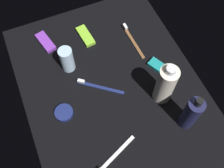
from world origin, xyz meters
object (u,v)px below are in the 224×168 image
object	(u,v)px
lotion_bottle	(191,113)
bodywash_bottle	(165,85)
deodorant_stick	(67,60)
toothbrush_white	(112,158)
cream_tin_left	(64,113)
snack_bar_purple	(46,42)
snack_bar_teal	(161,69)
toothbrush_navy	(98,86)
snack_bar_lime	(85,36)
toothbrush_brown	(132,39)

from	to	relation	value
lotion_bottle	bodywash_bottle	xyz separation A→B (cm)	(12.01, 3.02, 1.05)
lotion_bottle	deodorant_stick	bearing A→B (deg)	39.12
toothbrush_white	cream_tin_left	size ratio (longest dim) A/B	2.63
snack_bar_purple	lotion_bottle	bearing A→B (deg)	-159.62
bodywash_bottle	snack_bar_teal	distance (cm)	13.98
deodorant_stick	toothbrush_navy	distance (cm)	15.04
snack_bar_purple	snack_bar_lime	xyz separation A→B (cm)	(-3.43, -15.96, 0.00)
deodorant_stick	snack_bar_purple	world-z (taller)	deodorant_stick
toothbrush_white	toothbrush_navy	size ratio (longest dim) A/B	1.15
lotion_bottle	toothbrush_brown	bearing A→B (deg)	2.96
toothbrush_white	snack_bar_purple	distance (cm)	53.61
deodorant_stick	snack_bar_lime	world-z (taller)	deodorant_stick
lotion_bottle	toothbrush_navy	size ratio (longest dim) A/B	1.22
snack_bar_lime	toothbrush_navy	bearing A→B (deg)	164.40
lotion_bottle	snack_bar_teal	size ratio (longest dim) A/B	1.75
snack_bar_purple	bodywash_bottle	bearing A→B (deg)	-154.82
deodorant_stick	toothbrush_brown	size ratio (longest dim) A/B	0.60
lotion_bottle	toothbrush_white	xyz separation A→B (cm)	(-1.68, 28.15, -7.36)
lotion_bottle	toothbrush_brown	world-z (taller)	lotion_bottle
bodywash_bottle	deodorant_stick	world-z (taller)	bodywash_bottle
toothbrush_navy	bodywash_bottle	bearing A→B (deg)	-122.10
bodywash_bottle	deodorant_stick	size ratio (longest dim) A/B	1.81
bodywash_bottle	toothbrush_brown	distance (cm)	28.48
lotion_bottle	snack_bar_lime	bearing A→B (deg)	21.61
toothbrush_white	toothbrush_navy	world-z (taller)	same
snack_bar_purple	snack_bar_teal	bearing A→B (deg)	-142.21
snack_bar_teal	snack_bar_purple	bearing A→B (deg)	25.52
snack_bar_lime	deodorant_stick	bearing A→B (deg)	129.34
snack_bar_purple	cream_tin_left	world-z (taller)	cream_tin_left
toothbrush_brown	toothbrush_white	bearing A→B (deg)	147.43
bodywash_bottle	toothbrush_navy	size ratio (longest dim) A/B	1.32
deodorant_stick	snack_bar_lime	xyz separation A→B (cm)	(11.17, -10.97, -4.67)
bodywash_bottle	snack_bar_purple	bearing A→B (deg)	39.00
snack_bar_purple	snack_bar_lime	size ratio (longest dim) A/B	1.00
toothbrush_white	snack_bar_teal	size ratio (longest dim) A/B	1.64
deodorant_stick	snack_bar_lime	distance (cm)	16.33
deodorant_stick	snack_bar_teal	size ratio (longest dim) A/B	1.04
bodywash_bottle	lotion_bottle	bearing A→B (deg)	-165.88
toothbrush_navy	toothbrush_brown	bearing A→B (deg)	-54.92
bodywash_bottle	toothbrush_brown	bearing A→B (deg)	-2.09
snack_bar_lime	snack_bar_teal	xyz separation A→B (cm)	(-26.09, -21.29, 0.00)
lotion_bottle	bodywash_bottle	world-z (taller)	bodywash_bottle
cream_tin_left	lotion_bottle	bearing A→B (deg)	-117.03
toothbrush_brown	cream_tin_left	bearing A→B (deg)	119.24
snack_bar_lime	cream_tin_left	distance (cm)	34.34
lotion_bottle	deodorant_stick	xyz separation A→B (cm)	(36.89, 30.01, -2.55)
bodywash_bottle	deodorant_stick	xyz separation A→B (cm)	(24.89, 26.99, -3.60)
toothbrush_brown	snack_bar_teal	distance (cm)	17.76
bodywash_bottle	toothbrush_navy	bearing A→B (deg)	57.90
lotion_bottle	toothbrush_white	size ratio (longest dim) A/B	1.06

